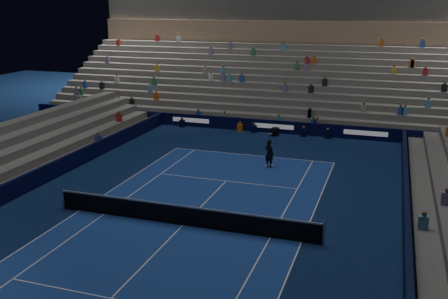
% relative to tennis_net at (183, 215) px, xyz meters
% --- Properties ---
extents(ground, '(90.00, 90.00, 0.00)m').
position_rel_tennis_net_xyz_m(ground, '(0.00, 0.00, -0.50)').
color(ground, '#0B1D46').
rests_on(ground, ground).
extents(court_surface, '(10.97, 23.77, 0.01)m').
position_rel_tennis_net_xyz_m(court_surface, '(0.00, 0.00, -0.50)').
color(court_surface, navy).
rests_on(court_surface, ground).
extents(sponsor_barrier_far, '(44.00, 0.25, 1.00)m').
position_rel_tennis_net_xyz_m(sponsor_barrier_far, '(0.00, 18.50, -0.00)').
color(sponsor_barrier_far, black).
rests_on(sponsor_barrier_far, ground).
extents(sponsor_barrier_east, '(0.25, 37.00, 1.00)m').
position_rel_tennis_net_xyz_m(sponsor_barrier_east, '(9.70, 0.00, -0.00)').
color(sponsor_barrier_east, black).
rests_on(sponsor_barrier_east, ground).
extents(sponsor_barrier_west, '(0.25, 37.00, 1.00)m').
position_rel_tennis_net_xyz_m(sponsor_barrier_west, '(-9.70, 0.00, -0.00)').
color(sponsor_barrier_west, black).
rests_on(sponsor_barrier_west, ground).
extents(grandstand_main, '(44.00, 15.20, 11.20)m').
position_rel_tennis_net_xyz_m(grandstand_main, '(0.00, 27.90, 2.87)').
color(grandstand_main, slate).
rests_on(grandstand_main, ground).
extents(tennis_net, '(12.90, 0.10, 1.10)m').
position_rel_tennis_net_xyz_m(tennis_net, '(0.00, 0.00, 0.00)').
color(tennis_net, '#B2B2B7').
rests_on(tennis_net, ground).
extents(tennis_player, '(0.76, 0.65, 1.76)m').
position_rel_tennis_net_xyz_m(tennis_player, '(1.71, 9.76, 0.38)').
color(tennis_player, black).
rests_on(tennis_player, ground).
extents(broadcast_camera, '(0.57, 0.97, 0.62)m').
position_rel_tennis_net_xyz_m(broadcast_camera, '(0.31, 17.59, -0.18)').
color(broadcast_camera, black).
rests_on(broadcast_camera, ground).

